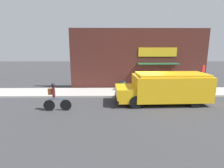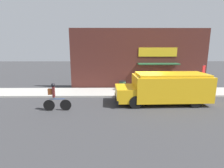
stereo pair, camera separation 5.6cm
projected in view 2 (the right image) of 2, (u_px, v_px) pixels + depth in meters
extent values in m
plane|color=#38383A|center=(144.00, 97.00, 13.46)|extent=(70.00, 70.00, 0.00)
cube|color=#ADAAA3|center=(141.00, 92.00, 14.77)|extent=(28.00, 2.71, 0.13)
cube|color=#4C231E|center=(139.00, 59.00, 15.75)|extent=(12.38, 0.18, 5.42)
cube|color=gold|center=(158.00, 52.00, 15.52)|extent=(3.43, 0.05, 0.79)
cube|color=#235633|center=(158.00, 64.00, 15.35)|extent=(3.60, 0.83, 0.10)
cube|color=yellow|center=(170.00, 87.00, 11.86)|extent=(5.04, 2.38, 1.65)
cube|color=yellow|center=(125.00, 93.00, 11.81)|extent=(1.29, 2.08, 0.91)
cube|color=yellow|center=(171.00, 74.00, 11.68)|extent=(4.64, 2.19, 0.15)
cube|color=black|center=(116.00, 98.00, 11.86)|extent=(0.19, 2.18, 0.24)
cube|color=red|center=(146.00, 82.00, 13.12)|extent=(0.04, 0.44, 0.44)
cylinder|color=black|center=(131.00, 94.00, 12.83)|extent=(0.82, 0.29, 0.81)
cylinder|color=black|center=(136.00, 102.00, 10.97)|extent=(0.82, 0.29, 0.81)
cylinder|color=black|center=(182.00, 94.00, 12.99)|extent=(0.82, 0.29, 0.81)
cylinder|color=black|center=(195.00, 101.00, 11.14)|extent=(0.82, 0.29, 0.81)
cylinder|color=black|center=(66.00, 105.00, 10.61)|extent=(0.68, 0.07, 0.68)
cylinder|color=black|center=(49.00, 105.00, 10.56)|extent=(0.68, 0.07, 0.68)
cylinder|color=#234793|center=(57.00, 99.00, 10.50)|extent=(0.94, 0.08, 0.04)
cylinder|color=#234793|center=(54.00, 98.00, 10.48)|extent=(0.04, 0.04, 0.12)
cube|color=#561E1E|center=(54.00, 92.00, 10.40)|extent=(0.13, 0.21, 0.63)
sphere|color=black|center=(53.00, 85.00, 10.31)|extent=(0.23, 0.23, 0.23)
cube|color=brown|center=(50.00, 92.00, 10.39)|extent=(0.27, 0.15, 0.36)
cylinder|color=slate|center=(202.00, 80.00, 13.68)|extent=(0.07, 0.07, 2.33)
cube|color=red|center=(204.00, 69.00, 13.46)|extent=(0.45, 0.45, 0.60)
cylinder|color=#2D5138|center=(122.00, 86.00, 15.21)|extent=(0.57, 0.57, 0.75)
cylinder|color=black|center=(123.00, 81.00, 15.12)|extent=(0.58, 0.58, 0.04)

